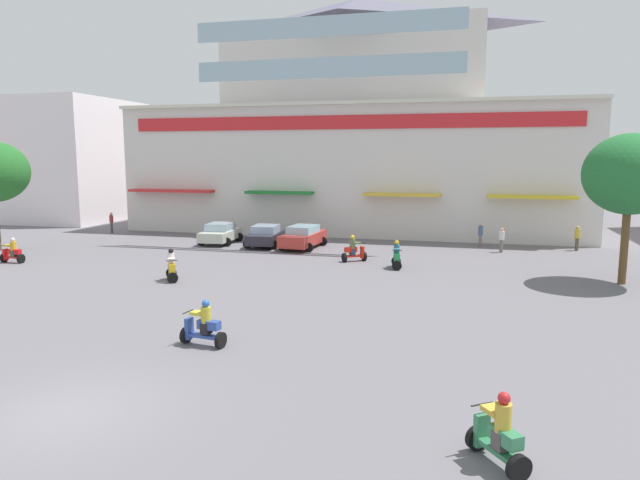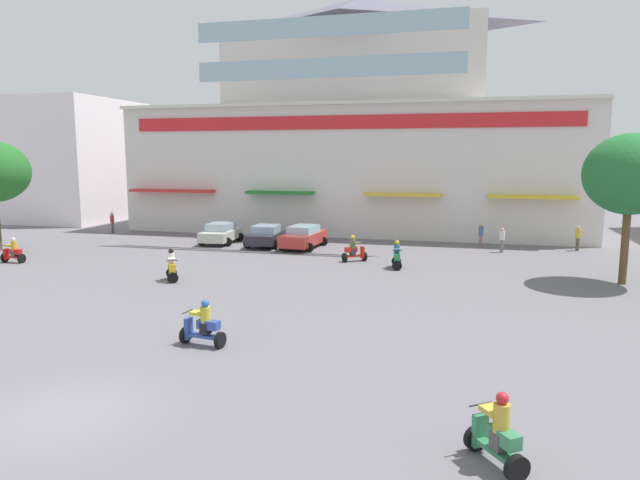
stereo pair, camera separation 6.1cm
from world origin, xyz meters
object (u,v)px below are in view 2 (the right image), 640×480
object	(u,v)px
parked_car_1	(266,236)
parked_car_2	(303,237)
scooter_rider_1	(354,251)
pedestrian_0	(481,233)
pedestrian_3	(112,221)
scooter_rider_7	(497,435)
scooter_rider_3	(13,252)
scooter_rider_4	(397,257)
scooter_rider_5	(203,326)
plaza_tree_1	(630,175)
pedestrian_2	(502,239)
pedestrian_1	(578,237)
parked_car_0	(221,233)
scooter_rider_2	(172,267)

from	to	relation	value
parked_car_1	parked_car_2	world-z (taller)	parked_car_2
scooter_rider_1	pedestrian_0	distance (m)	10.13
pedestrian_3	scooter_rider_7	bearing A→B (deg)	-45.39
parked_car_2	scooter_rider_7	bearing A→B (deg)	-65.79
scooter_rider_3	scooter_rider_7	xyz separation A→B (m)	(25.59, -15.58, 0.05)
scooter_rider_4	pedestrian_3	distance (m)	24.92
scooter_rider_7	pedestrian_3	size ratio (longest dim) A/B	0.96
scooter_rider_1	scooter_rider_4	size ratio (longest dim) A/B	1.02
pedestrian_3	scooter_rider_5	bearing A→B (deg)	-50.43
parked_car_2	scooter_rider_5	distance (m)	19.69
plaza_tree_1	pedestrian_2	xyz separation A→B (m)	(-5.06, 7.90, -4.27)
pedestrian_1	pedestrian_3	size ratio (longest dim) A/B	0.98
scooter_rider_4	parked_car_0	bearing A→B (deg)	155.87
scooter_rider_5	parked_car_1	bearing A→B (deg)	104.26
scooter_rider_5	pedestrian_1	bearing A→B (deg)	57.05
scooter_rider_5	scooter_rider_2	bearing A→B (deg)	124.36
parked_car_1	parked_car_2	bearing A→B (deg)	-3.28
scooter_rider_7	pedestrian_3	xyz separation A→B (m)	(-27.72, 28.10, 0.30)
scooter_rider_2	scooter_rider_1	bearing A→B (deg)	43.56
pedestrian_0	scooter_rider_5	bearing A→B (deg)	-111.31
scooter_rider_2	plaza_tree_1	bearing A→B (deg)	12.62
parked_car_1	scooter_rider_7	bearing A→B (deg)	-61.03
scooter_rider_3	scooter_rider_7	world-z (taller)	scooter_rider_7
plaza_tree_1	pedestrian_0	size ratio (longest dim) A/B	4.37
plaza_tree_1	scooter_rider_7	distance (m)	19.92
plaza_tree_1	scooter_rider_3	bearing A→B (deg)	-175.17
parked_car_0	scooter_rider_2	size ratio (longest dim) A/B	2.53
plaza_tree_1	pedestrian_2	bearing A→B (deg)	122.65
parked_car_2	scooter_rider_7	size ratio (longest dim) A/B	2.94
scooter_rider_5	pedestrian_0	bearing A→B (deg)	68.69
parked_car_0	pedestrian_2	world-z (taller)	pedestrian_2
scooter_rider_2	scooter_rider_3	distance (m)	11.24
scooter_rider_5	pedestrian_1	xyz separation A→B (m)	(14.88, 22.96, 0.27)
parked_car_1	scooter_rider_1	bearing A→B (deg)	-30.69
scooter_rider_1	scooter_rider_7	bearing A→B (deg)	-71.54
parked_car_0	scooter_rider_7	world-z (taller)	scooter_rider_7
parked_car_2	pedestrian_1	world-z (taller)	pedestrian_1
pedestrian_3	scooter_rider_4	bearing A→B (deg)	-20.27
scooter_rider_7	pedestrian_2	size ratio (longest dim) A/B	1.01
scooter_rider_5	pedestrian_3	size ratio (longest dim) A/B	0.94
scooter_rider_1	pedestrian_1	distance (m)	14.98
parked_car_0	parked_car_2	xyz separation A→B (m)	(6.10, -0.53, 0.04)
parked_car_1	pedestrian_2	size ratio (longest dim) A/B	2.63
parked_car_0	scooter_rider_7	size ratio (longest dim) A/B	2.56
parked_car_2	scooter_rider_2	distance (m)	11.62
pedestrian_3	parked_car_1	bearing A→B (deg)	-13.11
parked_car_0	scooter_rider_3	xyz separation A→B (m)	(-8.39, -9.64, -0.13)
parked_car_0	pedestrian_0	distance (m)	17.59
parked_car_2	scooter_rider_4	distance (m)	8.55
plaza_tree_1	scooter_rider_2	size ratio (longest dim) A/B	4.48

